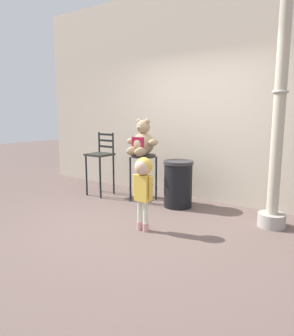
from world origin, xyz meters
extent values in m
plane|color=brown|center=(0.00, 0.00, 0.00)|extent=(24.00, 24.00, 0.00)
cube|color=beige|center=(0.00, 1.88, 1.79)|extent=(7.39, 0.30, 3.58)
cylinder|color=#292A25|center=(-0.71, 1.08, 0.77)|extent=(0.42, 0.42, 0.04)
cylinder|color=black|center=(-0.86, 0.92, 0.38)|extent=(0.03, 0.03, 0.75)
cylinder|color=black|center=(-0.55, 0.92, 0.38)|extent=(0.03, 0.03, 0.75)
cylinder|color=black|center=(-0.86, 1.24, 0.38)|extent=(0.03, 0.03, 0.75)
cylinder|color=black|center=(-0.55, 1.24, 0.38)|extent=(0.03, 0.03, 0.75)
torus|color=black|center=(-0.71, 1.08, 0.28)|extent=(0.34, 0.34, 0.02)
sphere|color=tan|center=(-0.71, 1.08, 0.98)|extent=(0.37, 0.37, 0.37)
cube|color=maroon|center=(-0.71, 0.93, 0.99)|extent=(0.23, 0.03, 0.22)
sphere|color=tan|center=(-0.71, 1.08, 1.25)|extent=(0.23, 0.23, 0.23)
ellipsoid|color=#A08A5E|center=(-0.71, 0.98, 1.24)|extent=(0.10, 0.07, 0.07)
sphere|color=black|center=(-0.71, 0.96, 1.24)|extent=(0.03, 0.03, 0.03)
sphere|color=tan|center=(-0.79, 1.08, 1.35)|extent=(0.09, 0.09, 0.09)
sphere|color=tan|center=(-0.63, 1.08, 1.35)|extent=(0.09, 0.09, 0.09)
ellipsoid|color=tan|center=(-0.93, 1.05, 1.01)|extent=(0.13, 0.20, 0.12)
ellipsoid|color=tan|center=(-0.49, 1.05, 1.01)|extent=(0.13, 0.20, 0.12)
ellipsoid|color=tan|center=(-0.79, 0.91, 0.87)|extent=(0.12, 0.31, 0.15)
ellipsoid|color=tan|center=(-0.62, 0.91, 0.87)|extent=(0.12, 0.31, 0.15)
cylinder|color=#CE9998|center=(0.07, -0.05, 0.05)|extent=(0.08, 0.08, 0.11)
cylinder|color=beige|center=(0.07, -0.05, 0.25)|extent=(0.06, 0.06, 0.28)
cylinder|color=#CE9998|center=(0.17, -0.05, 0.05)|extent=(0.08, 0.08, 0.11)
cylinder|color=beige|center=(0.17, -0.05, 0.25)|extent=(0.06, 0.06, 0.28)
cube|color=gold|center=(0.12, -0.05, 0.56)|extent=(0.19, 0.11, 0.33)
cylinder|color=gold|center=(-0.01, -0.05, 0.57)|extent=(0.05, 0.05, 0.28)
cylinder|color=gold|center=(0.25, -0.05, 0.57)|extent=(0.05, 0.05, 0.28)
sphere|color=#D8B293|center=(0.12, -0.05, 0.82)|extent=(0.20, 0.20, 0.20)
sphere|color=gold|center=(0.12, -0.02, 0.83)|extent=(0.22, 0.22, 0.22)
cylinder|color=black|center=(-0.06, 1.13, 0.35)|extent=(0.44, 0.44, 0.69)
cylinder|color=#2D2D33|center=(-0.06, 1.13, 0.72)|extent=(0.47, 0.47, 0.05)
cylinder|color=#A69E96|center=(1.41, 1.06, 0.09)|extent=(0.35, 0.35, 0.18)
cylinder|color=#B7AE96|center=(1.41, 1.06, 1.60)|extent=(0.15, 0.15, 2.83)
torus|color=#ADA89E|center=(1.41, 1.06, 1.74)|extent=(0.20, 0.20, 0.04)
cube|color=#292A25|center=(-1.58, 0.94, 0.74)|extent=(0.41, 0.41, 0.03)
cylinder|color=black|center=(-1.75, 0.77, 0.36)|extent=(0.03, 0.03, 0.73)
cylinder|color=black|center=(-1.41, 0.77, 0.36)|extent=(0.03, 0.03, 0.73)
cylinder|color=black|center=(-1.75, 1.11, 0.36)|extent=(0.03, 0.03, 0.73)
cylinder|color=black|center=(-1.41, 1.11, 0.36)|extent=(0.03, 0.03, 0.73)
cylinder|color=black|center=(-1.75, 1.11, 0.94)|extent=(0.03, 0.03, 0.37)
cylinder|color=black|center=(-1.41, 1.11, 0.94)|extent=(0.03, 0.03, 0.37)
cube|color=black|center=(-1.58, 1.11, 0.87)|extent=(0.35, 0.02, 0.04)
cube|color=black|center=(-1.58, 1.11, 0.98)|extent=(0.35, 0.02, 0.04)
cube|color=black|center=(-1.58, 1.11, 1.09)|extent=(0.35, 0.02, 0.04)
camera|label=1|loc=(2.45, -3.16, 1.49)|focal=34.18mm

